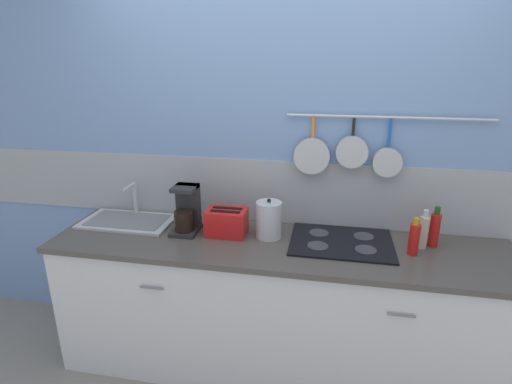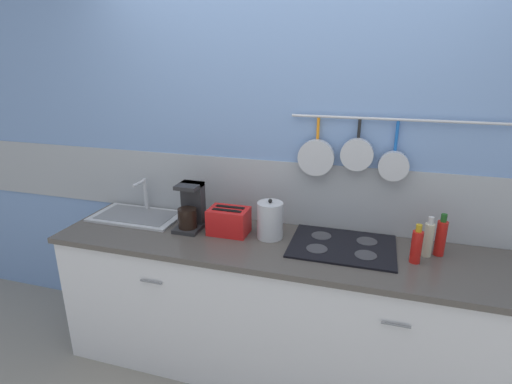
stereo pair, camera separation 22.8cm
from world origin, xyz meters
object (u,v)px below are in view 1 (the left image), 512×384
(coffee_maker, at_px, (187,212))
(kettle, at_px, (269,220))
(bottle_hot_sauce, at_px, (414,238))
(toaster, at_px, (227,222))
(bottle_dish_soap, at_px, (435,229))
(bottle_vinegar, at_px, (423,231))

(coffee_maker, relative_size, kettle, 1.19)
(coffee_maker, xyz_separation_m, bottle_hot_sauce, (1.35, -0.07, -0.03))
(coffee_maker, bearing_deg, kettle, 0.36)
(toaster, relative_size, kettle, 1.05)
(toaster, relative_size, bottle_dish_soap, 1.07)
(bottle_vinegar, distance_m, bottle_dish_soap, 0.08)
(toaster, relative_size, bottle_vinegar, 1.12)
(toaster, xyz_separation_m, bottle_dish_soap, (1.22, 0.07, 0.03))
(bottle_dish_soap, bearing_deg, toaster, -176.75)
(kettle, height_order, bottle_dish_soap, kettle)
(bottle_vinegar, bearing_deg, kettle, -178.71)
(toaster, bearing_deg, bottle_vinegar, 1.75)
(coffee_maker, bearing_deg, bottle_hot_sauce, -3.13)
(kettle, height_order, bottle_hot_sauce, kettle)
(bottle_hot_sauce, relative_size, bottle_dish_soap, 0.90)
(toaster, bearing_deg, bottle_dish_soap, 3.25)
(bottle_dish_soap, bearing_deg, bottle_vinegar, -153.04)
(kettle, xyz_separation_m, bottle_vinegar, (0.89, 0.02, -0.01))
(toaster, distance_m, bottle_vinegar, 1.15)
(bottle_hot_sauce, bearing_deg, toaster, 176.74)
(bottle_hot_sauce, bearing_deg, kettle, 174.67)
(coffee_maker, height_order, bottle_vinegar, coffee_maker)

